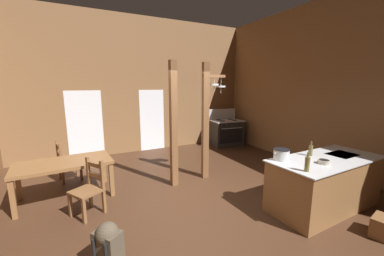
{
  "coord_description": "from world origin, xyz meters",
  "views": [
    {
      "loc": [
        -1.92,
        -3.44,
        2.19
      ],
      "look_at": [
        0.41,
        1.15,
        1.24
      ],
      "focal_mm": 21.51,
      "sensor_mm": 36.0,
      "label": 1
    }
  ],
  "objects_px": {
    "step_stool": "(384,226)",
    "stockpot_on_counter": "(281,154)",
    "ladderback_chair_by_post": "(67,162)",
    "ladderback_chair_near_window": "(89,189)",
    "kitchen_island": "(324,183)",
    "bottle_short_on_counter": "(307,164)",
    "stove_range": "(226,132)",
    "bottle_tall_on_counter": "(311,150)",
    "mixing_bowl_on_counter": "(324,162)",
    "backpack": "(108,244)",
    "dining_table": "(64,166)"
  },
  "relations": [
    {
      "from": "bottle_tall_on_counter",
      "to": "bottle_short_on_counter",
      "type": "distance_m",
      "value": 0.9
    },
    {
      "from": "kitchen_island",
      "to": "mixing_bowl_on_counter",
      "type": "bearing_deg",
      "value": -154.35
    },
    {
      "from": "backpack",
      "to": "mixing_bowl_on_counter",
      "type": "distance_m",
      "value": 3.43
    },
    {
      "from": "stove_range",
      "to": "step_stool",
      "type": "bearing_deg",
      "value": -100.91
    },
    {
      "from": "kitchen_island",
      "to": "step_stool",
      "type": "height_order",
      "value": "kitchen_island"
    },
    {
      "from": "kitchen_island",
      "to": "ladderback_chair_near_window",
      "type": "distance_m",
      "value": 4.16
    },
    {
      "from": "dining_table",
      "to": "bottle_short_on_counter",
      "type": "bearing_deg",
      "value": -40.27
    },
    {
      "from": "kitchen_island",
      "to": "bottle_tall_on_counter",
      "type": "height_order",
      "value": "bottle_tall_on_counter"
    },
    {
      "from": "step_stool",
      "to": "stockpot_on_counter",
      "type": "distance_m",
      "value": 1.71
    },
    {
      "from": "ladderback_chair_near_window",
      "to": "ladderback_chair_by_post",
      "type": "height_order",
      "value": "same"
    },
    {
      "from": "bottle_tall_on_counter",
      "to": "ladderback_chair_near_window",
      "type": "bearing_deg",
      "value": 158.31
    },
    {
      "from": "stockpot_on_counter",
      "to": "mixing_bowl_on_counter",
      "type": "height_order",
      "value": "stockpot_on_counter"
    },
    {
      "from": "kitchen_island",
      "to": "stockpot_on_counter",
      "type": "xyz_separation_m",
      "value": [
        -0.81,
        0.3,
        0.56
      ]
    },
    {
      "from": "kitchen_island",
      "to": "stockpot_on_counter",
      "type": "bearing_deg",
      "value": 159.83
    },
    {
      "from": "backpack",
      "to": "stove_range",
      "type": "bearing_deg",
      "value": 42.1
    },
    {
      "from": "ladderback_chair_by_post",
      "to": "mixing_bowl_on_counter",
      "type": "height_order",
      "value": "mixing_bowl_on_counter"
    },
    {
      "from": "stove_range",
      "to": "stockpot_on_counter",
      "type": "height_order",
      "value": "stove_range"
    },
    {
      "from": "mixing_bowl_on_counter",
      "to": "backpack",
      "type": "bearing_deg",
      "value": 172.82
    },
    {
      "from": "dining_table",
      "to": "ladderback_chair_by_post",
      "type": "relative_size",
      "value": 1.86
    },
    {
      "from": "ladderback_chair_by_post",
      "to": "bottle_short_on_counter",
      "type": "distance_m",
      "value": 5.02
    },
    {
      "from": "backpack",
      "to": "stockpot_on_counter",
      "type": "height_order",
      "value": "stockpot_on_counter"
    },
    {
      "from": "kitchen_island",
      "to": "mixing_bowl_on_counter",
      "type": "height_order",
      "value": "mixing_bowl_on_counter"
    },
    {
      "from": "bottle_short_on_counter",
      "to": "bottle_tall_on_counter",
      "type": "bearing_deg",
      "value": 33.21
    },
    {
      "from": "backpack",
      "to": "mixing_bowl_on_counter",
      "type": "bearing_deg",
      "value": -7.18
    },
    {
      "from": "stove_range",
      "to": "bottle_short_on_counter",
      "type": "xyz_separation_m",
      "value": [
        -1.94,
        -4.79,
        0.57
      ]
    },
    {
      "from": "ladderback_chair_by_post",
      "to": "step_stool",
      "type": "bearing_deg",
      "value": -46.76
    },
    {
      "from": "step_stool",
      "to": "bottle_short_on_counter",
      "type": "distance_m",
      "value": 1.42
    },
    {
      "from": "kitchen_island",
      "to": "bottle_short_on_counter",
      "type": "distance_m",
      "value": 1.1
    },
    {
      "from": "stove_range",
      "to": "ladderback_chair_near_window",
      "type": "bearing_deg",
      "value": -149.59
    },
    {
      "from": "stove_range",
      "to": "stockpot_on_counter",
      "type": "bearing_deg",
      "value": -113.6
    },
    {
      "from": "dining_table",
      "to": "kitchen_island",
      "type": "bearing_deg",
      "value": -31.06
    },
    {
      "from": "kitchen_island",
      "to": "step_stool",
      "type": "bearing_deg",
      "value": -91.01
    },
    {
      "from": "step_stool",
      "to": "ladderback_chair_near_window",
      "type": "height_order",
      "value": "ladderback_chair_near_window"
    },
    {
      "from": "mixing_bowl_on_counter",
      "to": "bottle_short_on_counter",
      "type": "height_order",
      "value": "bottle_short_on_counter"
    },
    {
      "from": "stove_range",
      "to": "mixing_bowl_on_counter",
      "type": "height_order",
      "value": "stove_range"
    },
    {
      "from": "kitchen_island",
      "to": "bottle_tall_on_counter",
      "type": "xyz_separation_m",
      "value": [
        -0.15,
        0.23,
        0.57
      ]
    },
    {
      "from": "backpack",
      "to": "bottle_tall_on_counter",
      "type": "relative_size",
      "value": 2.23
    },
    {
      "from": "dining_table",
      "to": "ladderback_chair_by_post",
      "type": "distance_m",
      "value": 0.97
    },
    {
      "from": "kitchen_island",
      "to": "mixing_bowl_on_counter",
      "type": "xyz_separation_m",
      "value": [
        -0.34,
        -0.16,
        0.5
      ]
    },
    {
      "from": "stockpot_on_counter",
      "to": "bottle_tall_on_counter",
      "type": "distance_m",
      "value": 0.67
    },
    {
      "from": "stove_range",
      "to": "ladderback_chair_by_post",
      "type": "relative_size",
      "value": 1.39
    },
    {
      "from": "dining_table",
      "to": "mixing_bowl_on_counter",
      "type": "bearing_deg",
      "value": -34.92
    },
    {
      "from": "stove_range",
      "to": "bottle_tall_on_counter",
      "type": "bearing_deg",
      "value": -105.41
    },
    {
      "from": "stockpot_on_counter",
      "to": "bottle_short_on_counter",
      "type": "relative_size",
      "value": 1.13
    },
    {
      "from": "ladderback_chair_by_post",
      "to": "stockpot_on_counter",
      "type": "xyz_separation_m",
      "value": [
        3.38,
        -3.18,
        0.58
      ]
    },
    {
      "from": "kitchen_island",
      "to": "bottle_short_on_counter",
      "type": "xyz_separation_m",
      "value": [
        -0.9,
        -0.27,
        0.59
      ]
    },
    {
      "from": "mixing_bowl_on_counter",
      "to": "bottle_short_on_counter",
      "type": "distance_m",
      "value": 0.57
    },
    {
      "from": "step_stool",
      "to": "ladderback_chair_by_post",
      "type": "bearing_deg",
      "value": 133.24
    },
    {
      "from": "ladderback_chair_by_post",
      "to": "dining_table",
      "type": "bearing_deg",
      "value": -90.44
    },
    {
      "from": "dining_table",
      "to": "stove_range",
      "type": "bearing_deg",
      "value": 20.94
    }
  ]
}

